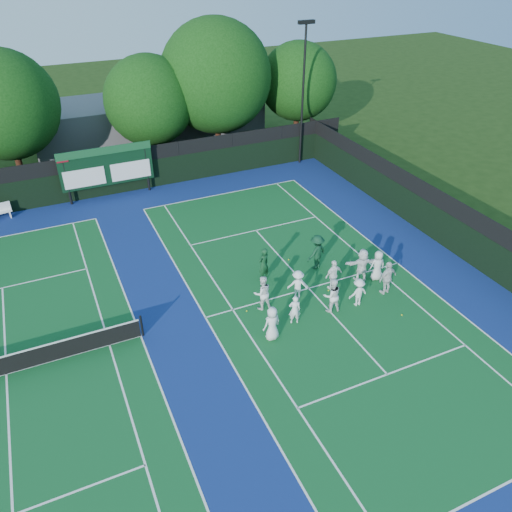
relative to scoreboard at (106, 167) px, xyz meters
name	(u,v)px	position (x,y,z in m)	size (l,w,h in m)	color
ground	(319,300)	(7.01, -15.59, -2.19)	(120.00, 120.00, 0.00)	#1A320D
court_apron	(195,321)	(1.01, -14.59, -2.19)	(34.00, 32.00, 0.01)	navy
near_court	(309,288)	(7.01, -14.59, -2.18)	(11.05, 23.85, 0.01)	#115423
left_court	(6,374)	(-6.99, -14.59, -2.18)	(11.05, 23.85, 0.01)	#115423
back_fence	(122,174)	(1.01, 0.41, -0.83)	(34.00, 0.08, 3.00)	black
divider_fence_right	(453,228)	(16.01, -14.59, -0.83)	(0.08, 32.00, 3.00)	black
scoreboard	(106,167)	(0.00, 0.00, 0.00)	(6.00, 0.21, 3.55)	black
clubhouse	(150,122)	(5.01, 8.41, -0.19)	(18.00, 6.00, 4.00)	#5E5E63
light_pole_right	(304,79)	(14.51, 0.11, 4.11)	(1.20, 0.30, 10.12)	black
tennis_net	(3,365)	(-6.99, -14.59, -1.70)	(11.30, 0.10, 1.10)	black
tree_b	(6,107)	(-5.05, 3.99, 3.42)	(6.97, 6.97, 9.28)	black
tree_c	(151,102)	(4.31, 3.99, 2.65)	(6.36, 6.36, 8.19)	black
tree_d	(217,79)	(9.42, 3.99, 3.78)	(8.21, 8.21, 10.29)	black
tree_e	(299,83)	(16.34, 3.99, 2.78)	(6.12, 6.12, 8.19)	black
tennis_ball_0	(274,325)	(4.17, -16.36, -2.16)	(0.07, 0.07, 0.07)	yellow
tennis_ball_1	(328,290)	(7.80, -15.18, -2.16)	(0.07, 0.07, 0.07)	yellow
tennis_ball_2	(402,315)	(9.91, -18.23, -2.16)	(0.07, 0.07, 0.07)	yellow
tennis_ball_3	(247,311)	(3.45, -14.97, -2.16)	(0.07, 0.07, 0.07)	yellow
tennis_ball_4	(289,260)	(7.29, -11.88, -2.16)	(0.07, 0.07, 0.07)	yellow
player_front_0	(272,323)	(3.73, -17.09, -1.36)	(0.81, 0.53, 1.67)	white
player_front_1	(295,310)	(5.11, -16.58, -1.44)	(0.55, 0.36, 1.50)	white
player_front_2	(332,295)	(7.09, -16.52, -1.30)	(0.87, 0.68, 1.78)	white
player_front_3	(358,292)	(8.47, -16.66, -1.46)	(0.94, 0.54, 1.45)	white
player_front_4	(387,278)	(10.28, -16.45, -1.28)	(1.06, 0.44, 1.82)	silver
player_back_0	(262,293)	(4.23, -15.01, -1.30)	(0.86, 0.67, 1.77)	white
player_back_1	(298,285)	(6.14, -14.97, -1.43)	(0.98, 0.57, 1.52)	white
player_back_2	(334,275)	(8.08, -15.07, -1.36)	(0.97, 0.41, 1.66)	white
player_back_3	(362,265)	(9.80, -14.99, -1.29)	(1.67, 0.53, 1.80)	white
player_back_4	(377,265)	(10.56, -15.27, -1.37)	(0.80, 0.52, 1.64)	silver
coach_left	(264,264)	(5.27, -12.95, -1.26)	(0.68, 0.45, 1.87)	#103D1E
coach_right	(317,252)	(8.26, -13.11, -1.21)	(1.27, 0.73, 1.96)	#0F3921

